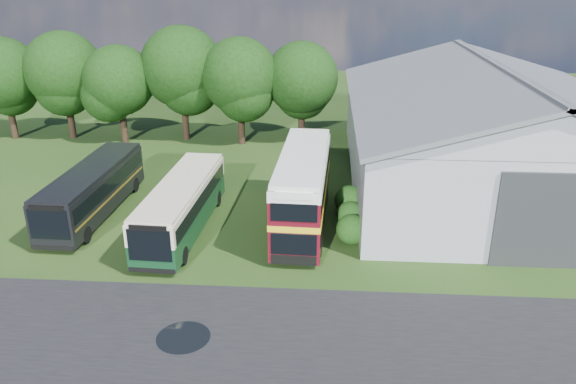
# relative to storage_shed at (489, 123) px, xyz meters

# --- Properties ---
(ground) EXTENTS (120.00, 120.00, 0.00)m
(ground) POSITION_rel_storage_shed_xyz_m (-15.00, -15.98, -4.17)
(ground) COLOR #1A3611
(ground) RESTS_ON ground
(asphalt_road) EXTENTS (60.00, 8.00, 0.02)m
(asphalt_road) POSITION_rel_storage_shed_xyz_m (-12.00, -18.98, -4.17)
(asphalt_road) COLOR black
(asphalt_road) RESTS_ON ground
(puddle) EXTENTS (2.20, 2.20, 0.01)m
(puddle) POSITION_rel_storage_shed_xyz_m (-16.50, -18.98, -4.17)
(puddle) COLOR black
(puddle) RESTS_ON ground
(storage_shed) EXTENTS (18.80, 24.80, 8.15)m
(storage_shed) POSITION_rel_storage_shed_xyz_m (0.00, 0.00, 0.00)
(storage_shed) COLOR gray
(storage_shed) RESTS_ON ground
(tree_far_left) EXTENTS (6.12, 6.12, 8.64)m
(tree_far_left) POSITION_rel_storage_shed_xyz_m (-38.00, 8.02, 1.40)
(tree_far_left) COLOR black
(tree_far_left) RESTS_ON ground
(tree_left_a) EXTENTS (6.46, 6.46, 9.12)m
(tree_left_a) POSITION_rel_storage_shed_xyz_m (-33.00, 8.52, 1.71)
(tree_left_a) COLOR black
(tree_left_a) RESTS_ON ground
(tree_left_b) EXTENTS (5.78, 5.78, 8.16)m
(tree_left_b) POSITION_rel_storage_shed_xyz_m (-28.00, 7.52, 1.09)
(tree_left_b) COLOR black
(tree_left_b) RESTS_ON ground
(tree_mid) EXTENTS (6.80, 6.80, 9.60)m
(tree_mid) POSITION_rel_storage_shed_xyz_m (-23.00, 8.82, 2.02)
(tree_mid) COLOR black
(tree_mid) RESTS_ON ground
(tree_right_a) EXTENTS (6.26, 6.26, 8.83)m
(tree_right_a) POSITION_rel_storage_shed_xyz_m (-18.00, 7.82, 1.52)
(tree_right_a) COLOR black
(tree_right_a) RESTS_ON ground
(tree_right_b) EXTENTS (5.98, 5.98, 8.45)m
(tree_right_b) POSITION_rel_storage_shed_xyz_m (-13.00, 8.62, 1.27)
(tree_right_b) COLOR black
(tree_right_b) RESTS_ON ground
(shrub_front) EXTENTS (1.70, 1.70, 1.70)m
(shrub_front) POSITION_rel_storage_shed_xyz_m (-9.40, -9.98, -4.17)
(shrub_front) COLOR #194714
(shrub_front) RESTS_ON ground
(shrub_mid) EXTENTS (1.60, 1.60, 1.60)m
(shrub_mid) POSITION_rel_storage_shed_xyz_m (-9.40, -7.98, -4.17)
(shrub_mid) COLOR #194714
(shrub_mid) RESTS_ON ground
(shrub_back) EXTENTS (1.80, 1.80, 1.80)m
(shrub_back) POSITION_rel_storage_shed_xyz_m (-9.40, -5.98, -4.17)
(shrub_back) COLOR #194714
(shrub_back) RESTS_ON ground
(bus_green_single) EXTENTS (2.96, 10.75, 2.93)m
(bus_green_single) POSITION_rel_storage_shed_xyz_m (-18.85, -9.20, -2.60)
(bus_green_single) COLOR black
(bus_green_single) RESTS_ON ground
(bus_maroon_double) EXTENTS (3.04, 10.39, 4.42)m
(bus_maroon_double) POSITION_rel_storage_shed_xyz_m (-12.14, -8.13, -1.96)
(bus_maroon_double) COLOR black
(bus_maroon_double) RESTS_ON ground
(bus_dark_single) EXTENTS (2.80, 10.72, 2.94)m
(bus_dark_single) POSITION_rel_storage_shed_xyz_m (-24.74, -7.28, -2.60)
(bus_dark_single) COLOR black
(bus_dark_single) RESTS_ON ground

